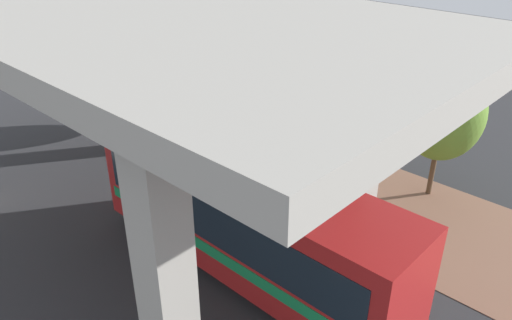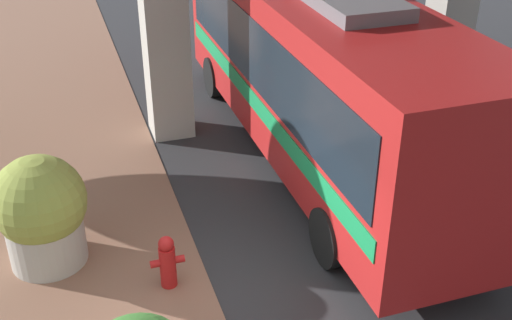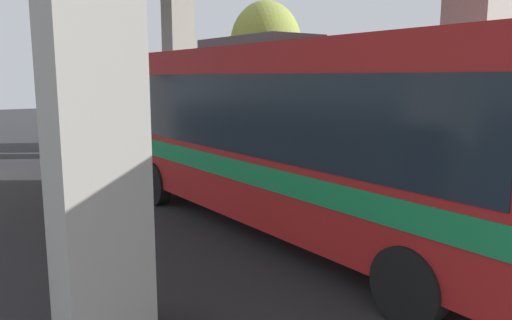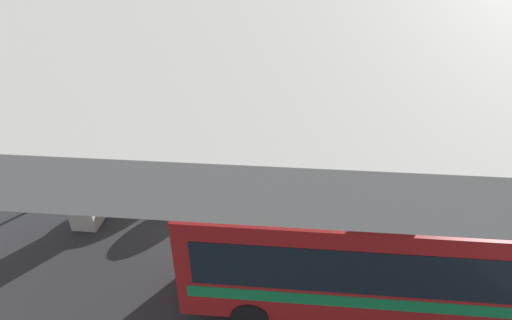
{
  "view_description": "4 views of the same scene",
  "coord_description": "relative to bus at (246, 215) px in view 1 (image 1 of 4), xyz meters",
  "views": [
    {
      "loc": [
        11.83,
        12.39,
        10.24
      ],
      "look_at": [
        -0.87,
        0.51,
        1.12
      ],
      "focal_mm": 35.0,
      "sensor_mm": 36.0,
      "label": 1
    },
    {
      "loc": [
        -1.76,
        -7.13,
        6.6
      ],
      "look_at": [
        1.36,
        2.35,
        0.99
      ],
      "focal_mm": 45.0,
      "sensor_mm": 36.0,
      "label": 2
    },
    {
      "loc": [
        9.14,
        11.12,
        2.98
      ],
      "look_at": [
        1.57,
        0.54,
        0.81
      ],
      "focal_mm": 35.0,
      "sensor_mm": 36.0,
      "label": 3
    },
    {
      "loc": [
        11.37,
        1.2,
        9.36
      ],
      "look_at": [
        -0.77,
        0.12,
        2.28
      ],
      "focal_mm": 28.0,
      "sensor_mm": 36.0,
      "label": 4
    }
  ],
  "objects": [
    {
      "name": "planter_extra",
      "position": [
        -4.42,
        -9.0,
        -1.33
      ],
      "size": [
        1.05,
        1.05,
        1.43
      ],
      "color": "#ADA89E",
      "rests_on": "ground"
    },
    {
      "name": "overpass",
      "position": [
        0.85,
        -3.86,
        4.75
      ],
      "size": [
        9.4,
        19.79,
        7.75
      ],
      "color": "#ADA89E",
      "rests_on": "ground"
    },
    {
      "name": "planter_front",
      "position": [
        -4.58,
        -5.93,
        -1.12
      ],
      "size": [
        1.39,
        1.39,
        1.81
      ],
      "color": "#ADA89E",
      "rests_on": "ground"
    },
    {
      "name": "planter_back",
      "position": [
        -4.95,
        -7.67,
        -1.16
      ],
      "size": [
        1.58,
        1.58,
        1.79
      ],
      "color": "#ADA89E",
      "rests_on": "ground"
    },
    {
      "name": "bus",
      "position": [
        0.0,
        0.0,
        0.0
      ],
      "size": [
        2.68,
        10.62,
        3.76
      ],
      "color": "#B21E1E",
      "rests_on": "ground"
    },
    {
      "name": "planter_middle",
      "position": [
        -5.49,
        -1.99,
        -1.07
      ],
      "size": [
        1.47,
        1.47,
        1.9
      ],
      "color": "#ADA89E",
      "rests_on": "ground"
    },
    {
      "name": "fire_hydrant",
      "position": [
        -3.77,
        -3.21,
        -1.57
      ],
      "size": [
        0.53,
        0.25,
        0.92
      ],
      "color": "#B21919",
      "rests_on": "ground"
    },
    {
      "name": "sidewalk_strip",
      "position": [
        -6.15,
        -3.86,
        -2.02
      ],
      "size": [
        6.0,
        40.0,
        0.02
      ],
      "color": "#845B47",
      "rests_on": "ground"
    },
    {
      "name": "street_tree_far",
      "position": [
        -8.12,
        2.06,
        1.36
      ],
      "size": [
        2.97,
        2.97,
        5.18
      ],
      "color": "brown",
      "rests_on": "ground"
    },
    {
      "name": "street_tree_near",
      "position": [
        -6.83,
        -9.96,
        2.28
      ],
      "size": [
        2.99,
        2.99,
        6.11
      ],
      "color": "brown",
      "rests_on": "ground"
    },
    {
      "name": "ground_plane",
      "position": [
        -3.15,
        -3.86,
        -2.03
      ],
      "size": [
        80.0,
        80.0,
        0.0
      ],
      "primitive_type": "plane",
      "color": "#2D2D30",
      "rests_on": "ground"
    }
  ]
}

